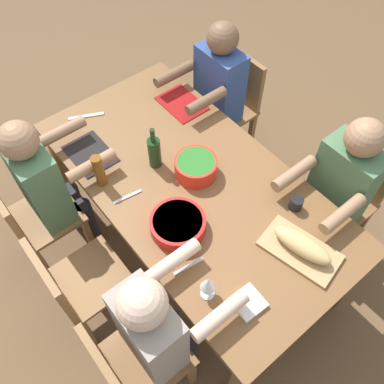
% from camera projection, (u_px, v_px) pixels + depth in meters
% --- Properties ---
extents(ground_plane, '(8.00, 8.00, 0.00)m').
position_uv_depth(ground_plane, '(192.00, 242.00, 2.97)').
color(ground_plane, brown).
extents(dining_table, '(2.00, 1.03, 0.74)m').
position_uv_depth(dining_table, '(192.00, 188.00, 2.43)').
color(dining_table, brown).
rests_on(dining_table, ground_plane).
extents(chair_near_right, '(0.40, 0.40, 0.85)m').
position_uv_depth(chair_near_right, '(232.00, 102.00, 3.13)').
color(chair_near_right, olive).
rests_on(chair_near_right, ground_plane).
extents(diner_near_right, '(0.41, 0.53, 1.20)m').
position_uv_depth(diner_near_right, '(215.00, 90.00, 2.89)').
color(diner_near_right, '#2D2D38').
rests_on(diner_near_right, ground_plane).
extents(chair_near_left, '(0.40, 0.40, 0.85)m').
position_uv_depth(chair_near_left, '(346.00, 193.00, 2.64)').
color(chair_near_left, olive).
rests_on(chair_near_left, ground_plane).
extents(diner_near_left, '(0.41, 0.53, 1.20)m').
position_uv_depth(diner_near_left, '(337.00, 188.00, 2.39)').
color(diner_near_left, '#2D2D38').
rests_on(diner_near_left, ground_plane).
extents(chair_far_center, '(0.40, 0.40, 0.85)m').
position_uv_depth(chair_far_center, '(76.00, 284.00, 2.27)').
color(chair_far_center, olive).
rests_on(chair_far_center, ground_plane).
extents(chair_far_left, '(0.40, 0.40, 0.85)m').
position_uv_depth(chair_far_left, '(131.00, 365.00, 2.03)').
color(chair_far_left, olive).
rests_on(chair_far_left, ground_plane).
extents(diner_far_left, '(0.41, 0.53, 1.20)m').
position_uv_depth(diner_far_left, '(158.00, 328.00, 1.92)').
color(diner_far_left, '#2D2D38').
rests_on(diner_far_left, ground_plane).
extents(chair_far_right, '(0.40, 0.40, 0.85)m').
position_uv_depth(chair_far_right, '(31.00, 219.00, 2.52)').
color(chair_far_right, olive).
rests_on(chair_far_right, ground_plane).
extents(diner_far_right, '(0.41, 0.53, 1.20)m').
position_uv_depth(diner_far_right, '(48.00, 183.00, 2.41)').
color(diner_far_right, '#2D2D38').
rests_on(diner_far_right, ground_plane).
extents(serving_bowl_fruit, '(0.30, 0.30, 0.08)m').
position_uv_depth(serving_bowl_fruit, '(178.00, 224.00, 2.15)').
color(serving_bowl_fruit, red).
rests_on(serving_bowl_fruit, dining_table).
extents(serving_bowl_greens, '(0.25, 0.25, 0.11)m').
position_uv_depth(serving_bowl_greens, '(196.00, 166.00, 2.35)').
color(serving_bowl_greens, red).
rests_on(serving_bowl_greens, dining_table).
extents(cutting_board, '(0.44, 0.30, 0.02)m').
position_uv_depth(cutting_board, '(300.00, 250.00, 2.10)').
color(cutting_board, tan).
rests_on(cutting_board, dining_table).
extents(bread_loaf, '(0.34, 0.18, 0.09)m').
position_uv_depth(bread_loaf, '(302.00, 245.00, 2.05)').
color(bread_loaf, tan).
rests_on(bread_loaf, cutting_board).
extents(wine_bottle, '(0.08, 0.08, 0.29)m').
position_uv_depth(wine_bottle, '(154.00, 152.00, 2.36)').
color(wine_bottle, '#193819').
rests_on(wine_bottle, dining_table).
extents(beer_bottle, '(0.06, 0.06, 0.22)m').
position_uv_depth(beer_bottle, '(99.00, 171.00, 2.27)').
color(beer_bottle, brown).
rests_on(beer_bottle, dining_table).
extents(wine_glass, '(0.08, 0.08, 0.17)m').
position_uv_depth(wine_glass, '(208.00, 284.00, 1.88)').
color(wine_glass, silver).
rests_on(wine_glass, dining_table).
extents(placemat_near_right, '(0.32, 0.23, 0.01)m').
position_uv_depth(placemat_near_right, '(182.00, 104.00, 2.74)').
color(placemat_near_right, maroon).
rests_on(placemat_near_right, dining_table).
extents(cup_near_left, '(0.07, 0.07, 0.08)m').
position_uv_depth(cup_near_left, '(296.00, 204.00, 2.23)').
color(cup_near_left, black).
rests_on(cup_near_left, dining_table).
extents(fork_far_center, '(0.04, 0.17, 0.01)m').
position_uv_depth(fork_far_center, '(128.00, 197.00, 2.30)').
color(fork_far_center, silver).
rests_on(fork_far_center, dining_table).
extents(fork_far_left, '(0.04, 0.17, 0.01)m').
position_uv_depth(fork_far_left, '(188.00, 266.00, 2.05)').
color(fork_far_left, silver).
rests_on(fork_far_left, dining_table).
extents(placemat_far_right, '(0.32, 0.23, 0.01)m').
position_uv_depth(placemat_far_right, '(90.00, 154.00, 2.49)').
color(placemat_far_right, black).
rests_on(placemat_far_right, dining_table).
extents(carving_knife, '(0.12, 0.22, 0.01)m').
position_uv_depth(carving_knife, '(86.00, 116.00, 2.67)').
color(carving_knife, silver).
rests_on(carving_knife, dining_table).
extents(napkin_stack, '(0.15, 0.15, 0.02)m').
position_uv_depth(napkin_stack, '(248.00, 302.00, 1.94)').
color(napkin_stack, white).
rests_on(napkin_stack, dining_table).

